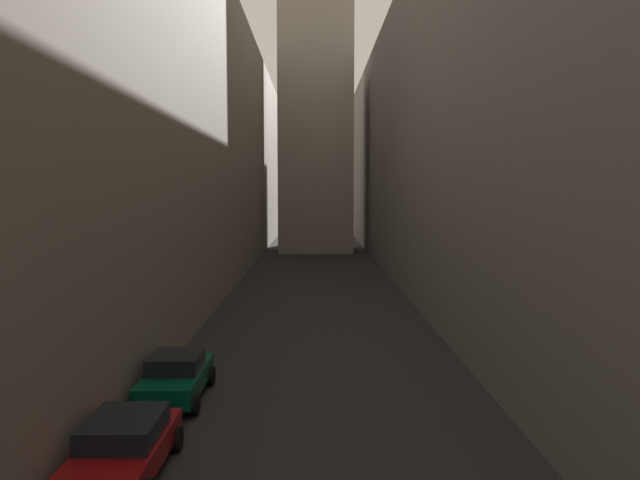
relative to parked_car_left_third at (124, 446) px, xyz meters
The scene contains 5 objects.
ground_plane 29.42m from the parked_car_left_third, 81.40° to the left, with size 264.00×264.00×0.00m, color #232326.
building_block_left 33.23m from the parked_car_left_third, 102.80° to the left, with size 11.93×108.00×20.19m, color gray.
building_block_right 36.41m from the parked_car_left_third, 62.04° to the left, with size 13.20×108.00×20.15m, color slate.
parked_car_left_third is the anchor object (origin of this frame).
parked_car_left_far 5.22m from the parked_car_left_third, 90.00° to the left, with size 1.90×4.05×1.44m.
Camera 1 is at (-0.08, 5.40, 6.46)m, focal length 34.53 mm.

